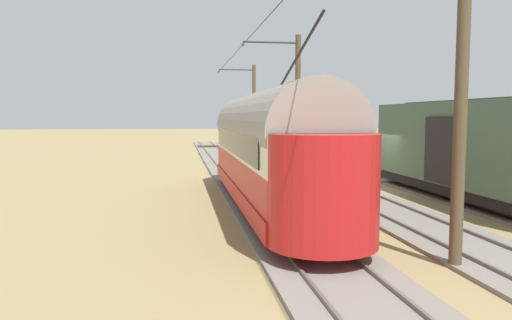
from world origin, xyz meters
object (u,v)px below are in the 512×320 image
object	(u,v)px
vintage_streetcar	(268,147)
catenary_pole_foreground	(253,110)
switch_stand	(427,155)
catenary_pole_mid_near	(296,106)
boxcar_adjacent	(475,147)
catenary_pole_mid_far	(458,91)

from	to	relation	value
vintage_streetcar	catenary_pole_foreground	bearing A→B (deg)	-97.18
switch_stand	catenary_pole_mid_near	bearing A→B (deg)	32.43
boxcar_adjacent	catenary_pole_foreground	xyz separation A→B (m)	(5.41, -21.78, 1.74)
vintage_streetcar	boxcar_adjacent	bearing A→B (deg)	179.67
switch_stand	vintage_streetcar	bearing A→B (deg)	45.61
catenary_pole_foreground	switch_stand	xyz separation A→B (m)	(-11.04, 7.66, -3.20)
boxcar_adjacent	catenary_pole_foreground	size ratio (longest dim) A/B	1.59
vintage_streetcar	catenary_pole_foreground	distance (m)	21.97
boxcar_adjacent	catenary_pole_mid_near	bearing A→B (deg)	-52.71
vintage_streetcar	boxcar_adjacent	world-z (taller)	vintage_streetcar
catenary_pole_mid_far	catenary_pole_foreground	bearing A→B (deg)	-90.00
catenary_pole_mid_near	catenary_pole_mid_far	distance (m)	14.67
switch_stand	catenary_pole_mid_far	bearing A→B (deg)	63.03
boxcar_adjacent	catenary_pole_mid_far	bearing A→B (deg)	54.44
catenary_pole_mid_near	catenary_pole_foreground	bearing A→B (deg)	-90.00
vintage_streetcar	catenary_pole_mid_far	distance (m)	8.26
vintage_streetcar	boxcar_adjacent	distance (m)	8.15
boxcar_adjacent	catenary_pole_foreground	bearing A→B (deg)	-76.05
boxcar_adjacent	switch_stand	bearing A→B (deg)	-111.73
boxcar_adjacent	catenary_pole_mid_far	xyz separation A→B (m)	(5.41, 7.57, 1.74)
vintage_streetcar	catenary_pole_mid_far	world-z (taller)	catenary_pole_mid_far
catenary_pole_mid_far	switch_stand	size ratio (longest dim) A/B	6.04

